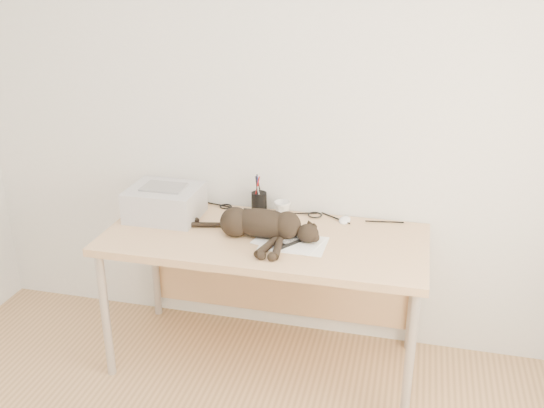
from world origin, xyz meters
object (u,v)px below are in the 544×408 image
(desk, at_px, (268,252))
(pen_cup, at_px, (259,202))
(printer, at_px, (165,202))
(cat, at_px, (259,225))
(mug, at_px, (282,209))
(mouse, at_px, (345,218))

(desk, relative_size, pen_cup, 7.59)
(printer, bearing_deg, cat, -13.24)
(desk, height_order, mug, mug)
(printer, height_order, pen_cup, pen_cup)
(mug, relative_size, pen_cup, 0.42)
(desk, height_order, printer, printer)
(desk, relative_size, mug, 18.08)
(cat, xyz_separation_m, mug, (0.05, 0.29, -0.03))
(printer, height_order, cat, printer)
(desk, relative_size, mouse, 15.76)
(cat, bearing_deg, pen_cup, 106.78)
(desk, xyz_separation_m, cat, (-0.02, -0.11, 0.20))
(mug, height_order, mouse, mug)
(desk, xyz_separation_m, printer, (-0.57, 0.02, 0.22))
(pen_cup, relative_size, mouse, 2.08)
(printer, height_order, mug, printer)
(printer, distance_m, pen_cup, 0.50)
(desk, xyz_separation_m, mouse, (0.36, 0.19, 0.15))
(printer, xyz_separation_m, mug, (0.60, 0.16, -0.04))
(desk, bearing_deg, mouse, 28.01)
(printer, bearing_deg, mouse, 10.37)
(desk, height_order, cat, cat)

